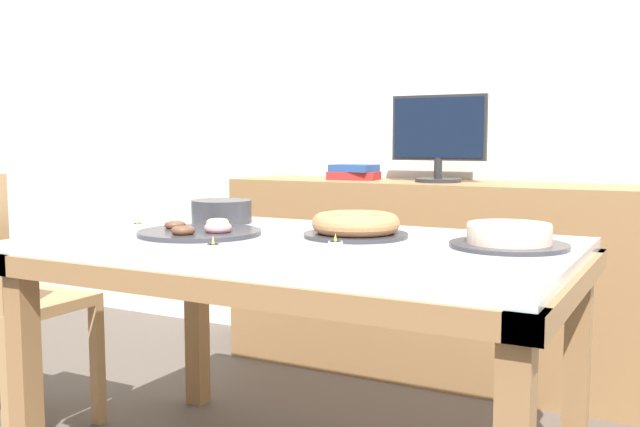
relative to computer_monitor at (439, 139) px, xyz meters
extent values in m
cube|color=silver|center=(0.00, 0.30, 0.25)|extent=(8.00, 0.10, 2.60)
cube|color=silver|center=(0.00, -1.19, -0.31)|extent=(1.52, 0.91, 0.04)
cube|color=olive|center=(0.00, -1.62, -0.36)|extent=(1.56, 0.08, 0.06)
cube|color=olive|center=(0.00, -0.76, -0.36)|extent=(1.56, 0.08, 0.06)
cube|color=olive|center=(-0.74, -1.19, -0.36)|extent=(0.08, 0.94, 0.06)
cube|color=olive|center=(0.73, -1.19, -0.36)|extent=(0.08, 0.94, 0.06)
cube|color=olive|center=(-0.72, -1.60, -0.70)|extent=(0.07, 0.07, 0.70)
cube|color=olive|center=(-0.72, -0.79, -0.70)|extent=(0.07, 0.07, 0.70)
cube|color=olive|center=(0.71, -0.79, -0.70)|extent=(0.07, 0.07, 0.70)
cube|color=tan|center=(-1.10, -1.32, -0.58)|extent=(0.42, 0.42, 0.04)
cube|color=tan|center=(-0.91, -1.13, -0.83)|extent=(0.04, 0.04, 0.45)
cube|color=tan|center=(-1.29, -1.13, -0.83)|extent=(0.04, 0.04, 0.45)
cube|color=tan|center=(-0.91, -1.51, -0.83)|extent=(0.04, 0.04, 0.45)
cube|color=olive|center=(0.00, 0.00, -0.62)|extent=(1.92, 0.44, 0.86)
cylinder|color=#262628|center=(0.00, 0.00, -0.18)|extent=(0.20, 0.20, 0.02)
cylinder|color=#262628|center=(0.00, 0.00, -0.13)|extent=(0.04, 0.04, 0.09)
cube|color=#262628|center=(0.00, 0.00, 0.05)|extent=(0.42, 0.02, 0.28)
cube|color=black|center=(0.00, -0.01, 0.05)|extent=(0.40, 0.00, 0.26)
cube|color=maroon|center=(-0.41, 0.00, -0.17)|extent=(0.24, 0.17, 0.04)
cube|color=#23478C|center=(-0.41, 0.00, -0.14)|extent=(0.21, 0.16, 0.03)
cylinder|color=#333338|center=(0.56, -1.07, -0.29)|extent=(0.32, 0.32, 0.01)
cylinder|color=beige|center=(0.56, -1.07, -0.26)|extent=(0.22, 0.22, 0.05)
cylinder|color=white|center=(0.56, -1.07, -0.23)|extent=(0.22, 0.22, 0.01)
cylinder|color=#333338|center=(0.11, -1.08, -0.29)|extent=(0.31, 0.31, 0.01)
torus|color=#BC7A4C|center=(0.11, -1.08, -0.25)|extent=(0.26, 0.26, 0.06)
cylinder|color=#333338|center=(-0.33, -1.26, -0.29)|extent=(0.38, 0.38, 0.01)
torus|color=pink|center=(-0.25, -1.27, -0.27)|extent=(0.08, 0.08, 0.03)
torus|color=#EAD184|center=(-0.32, -1.17, -0.27)|extent=(0.07, 0.07, 0.03)
torus|color=brown|center=(-0.43, -1.25, -0.27)|extent=(0.07, 0.07, 0.02)
torus|color=brown|center=(-0.31, -1.36, -0.27)|extent=(0.07, 0.07, 0.02)
cylinder|color=#333338|center=(-0.46, -0.96, -0.29)|extent=(0.21, 0.21, 0.01)
cylinder|color=#333338|center=(-0.46, -0.96, -0.28)|extent=(0.21, 0.21, 0.01)
cylinder|color=#333338|center=(-0.46, -0.96, -0.27)|extent=(0.21, 0.21, 0.01)
cylinder|color=#333338|center=(-0.46, -0.96, -0.26)|extent=(0.21, 0.21, 0.01)
cylinder|color=#333338|center=(-0.46, -0.96, -0.25)|extent=(0.21, 0.21, 0.01)
cylinder|color=#333338|center=(-0.46, -0.96, -0.24)|extent=(0.21, 0.21, 0.01)
cylinder|color=#333338|center=(-0.46, -0.96, -0.23)|extent=(0.21, 0.21, 0.01)
cylinder|color=#333338|center=(-0.46, -0.96, -0.22)|extent=(0.21, 0.21, 0.01)
cylinder|color=silver|center=(0.15, -1.28, -0.29)|extent=(0.04, 0.04, 0.02)
cylinder|color=white|center=(0.15, -1.28, -0.28)|extent=(0.03, 0.03, 0.00)
cone|color=#F9B74C|center=(0.15, -1.28, -0.27)|extent=(0.01, 0.01, 0.02)
cylinder|color=silver|center=(-0.62, -1.22, -0.29)|extent=(0.04, 0.04, 0.02)
cylinder|color=white|center=(-0.62, -1.22, -0.28)|extent=(0.03, 0.03, 0.00)
cone|color=#F9B74C|center=(-0.62, -1.22, -0.27)|extent=(0.01, 0.01, 0.02)
cylinder|color=silver|center=(-0.11, -1.49, -0.29)|extent=(0.04, 0.04, 0.02)
cylinder|color=white|center=(-0.11, -1.49, -0.28)|extent=(0.03, 0.03, 0.00)
cone|color=#F9B74C|center=(-0.11, -1.49, -0.27)|extent=(0.01, 0.01, 0.02)
camera|label=1|loc=(1.02, -2.98, -0.01)|focal=40.00mm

